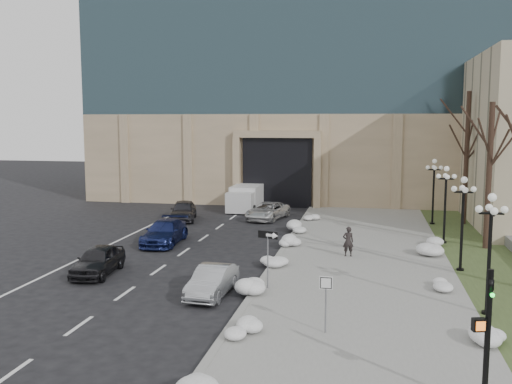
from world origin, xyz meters
TOP-DOWN VIEW (x-y plane):
  - ground at (0.00, 0.00)m, footprint 160.00×160.00m
  - sidewalk at (3.50, 14.00)m, footprint 9.00×40.00m
  - curb at (-1.00, 14.00)m, footprint 0.30×40.00m
  - grass_strip at (10.00, 14.00)m, footprint 4.00×40.00m
  - office_tower at (-2.01, 43.58)m, footprint 40.00×24.70m
  - car_a at (-9.08, 8.68)m, footprint 2.00×4.23m
  - car_b at (-2.70, 6.50)m, footprint 1.53×3.91m
  - car_c at (-8.34, 15.92)m, footprint 2.26×5.00m
  - car_d at (-3.71, 25.58)m, footprint 3.16×5.04m
  - car_e at (-9.84, 23.97)m, footprint 2.74×4.70m
  - pedestrian at (2.75, 14.34)m, footprint 0.67×0.51m
  - box_truck at (-6.28, 30.32)m, footprint 2.37×6.42m
  - one_way_sign at (-0.35, 7.61)m, footprint 0.97×0.47m
  - keep_sign at (2.40, 2.78)m, footprint 0.46×0.07m
  - traffic_signal at (6.75, -1.76)m, footprint 0.65×0.86m
  - snow_clump_b at (-0.46, 1.93)m, footprint 1.10×1.60m
  - snow_clump_c at (-0.86, 6.87)m, footprint 1.10×1.60m
  - snow_clump_d at (-0.88, 11.68)m, footprint 1.10×1.60m
  - snow_clump_e at (-0.81, 15.88)m, footprint 1.10×1.60m
  - snow_clump_f at (-0.83, 20.73)m, footprint 1.10×1.60m
  - snow_clump_g at (-0.43, 24.89)m, footprint 1.10×1.60m
  - snow_clump_h at (7.72, 2.67)m, footprint 1.10×1.60m
  - snow_clump_i at (7.36, 9.14)m, footprint 1.10×1.60m
  - snow_clump_j at (7.38, 15.56)m, footprint 1.10×1.60m
  - snow_clump_k at (7.63, 17.92)m, footprint 1.10×1.60m
  - lamppost_a at (8.30, 6.00)m, footprint 1.18×1.18m
  - lamppost_b at (8.30, 12.50)m, footprint 1.18×1.18m
  - lamppost_c at (8.30, 19.00)m, footprint 1.18×1.18m
  - lamppost_d at (8.30, 25.50)m, footprint 1.18×1.18m
  - tree_mid at (10.50, 18.00)m, footprint 3.20×3.20m
  - tree_far at (10.50, 26.00)m, footprint 3.20×3.20m

SIDE VIEW (x-z plane):
  - ground at x=0.00m, z-range 0.00..0.00m
  - grass_strip at x=10.00m, z-range 0.00..0.10m
  - sidewalk at x=3.50m, z-range 0.00..0.12m
  - curb at x=-1.00m, z-range 0.00..0.14m
  - snow_clump_b at x=-0.46m, z-range 0.12..0.48m
  - snow_clump_c at x=-0.86m, z-range 0.12..0.48m
  - snow_clump_d at x=-0.88m, z-range 0.12..0.48m
  - snow_clump_e at x=-0.81m, z-range 0.12..0.48m
  - snow_clump_f at x=-0.83m, z-range 0.12..0.48m
  - snow_clump_g at x=-0.43m, z-range 0.12..0.48m
  - snow_clump_h at x=7.72m, z-range 0.12..0.48m
  - snow_clump_i at x=7.36m, z-range 0.12..0.48m
  - snow_clump_j at x=7.38m, z-range 0.12..0.48m
  - snow_clump_k at x=7.63m, z-range 0.12..0.48m
  - car_b at x=-2.70m, z-range 0.00..1.27m
  - car_d at x=-3.71m, z-range 0.00..1.30m
  - car_a at x=-9.08m, z-range 0.00..1.40m
  - car_c at x=-8.34m, z-range 0.00..1.42m
  - car_e at x=-9.84m, z-range 0.00..1.50m
  - pedestrian at x=2.75m, z-range 0.12..1.76m
  - box_truck at x=-6.28m, z-range -0.03..2.00m
  - keep_sign at x=2.40m, z-range 0.50..2.63m
  - traffic_signal at x=6.75m, z-range -0.01..3.78m
  - one_way_sign at x=-0.35m, z-range 0.86..3.52m
  - lamppost_a at x=8.30m, z-range 0.69..5.45m
  - lamppost_b at x=8.30m, z-range 0.69..5.45m
  - lamppost_c at x=8.30m, z-range 0.69..5.45m
  - lamppost_d at x=8.30m, z-range 0.69..5.45m
  - tree_mid at x=10.50m, z-range 1.25..9.75m
  - tree_far at x=10.50m, z-range 1.40..10.90m
  - office_tower at x=-2.01m, z-range 0.49..36.49m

